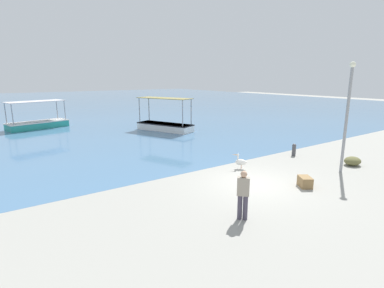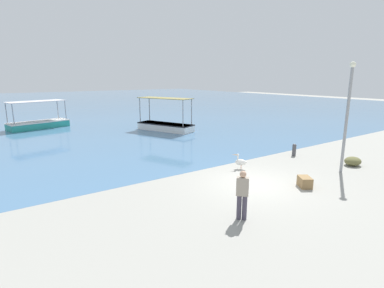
{
  "view_description": "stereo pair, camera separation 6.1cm",
  "coord_description": "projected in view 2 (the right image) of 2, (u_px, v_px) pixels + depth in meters",
  "views": [
    {
      "loc": [
        -9.5,
        -8.72,
        4.65
      ],
      "look_at": [
        -0.15,
        4.66,
        0.97
      ],
      "focal_mm": 28.0,
      "sensor_mm": 36.0,
      "label": 1
    },
    {
      "loc": [
        -9.45,
        -8.75,
        4.65
      ],
      "look_at": [
        -0.15,
        4.66,
        0.97
      ],
      "focal_mm": 28.0,
      "sensor_mm": 36.0,
      "label": 2
    }
  ],
  "objects": [
    {
      "name": "fisherman_standing",
      "position": [
        242.0,
        194.0,
        9.8
      ],
      "size": [
        0.43,
        0.44,
        1.69
      ],
      "color": "#423D4D",
      "rests_on": "ground"
    },
    {
      "name": "fishing_boat_far_left",
      "position": [
        38.0,
        123.0,
        27.57
      ],
      "size": [
        5.39,
        3.06,
        2.49
      ],
      "color": "teal",
      "rests_on": "harbor_water"
    },
    {
      "name": "net_pile",
      "position": [
        353.0,
        161.0,
        16.0
      ],
      "size": [
        0.94,
        0.8,
        0.47
      ],
      "primitive_type": "ellipsoid",
      "color": "brown",
      "rests_on": "ground"
    },
    {
      "name": "cargo_crate",
      "position": [
        305.0,
        182.0,
        12.87
      ],
      "size": [
        0.76,
        0.82,
        0.45
      ],
      "primitive_type": "cube",
      "rotation": [
        0.0,
        0.0,
        0.98
      ],
      "color": "olive",
      "rests_on": "ground"
    },
    {
      "name": "lamp_post",
      "position": [
        347.0,
        112.0,
        14.27
      ],
      "size": [
        0.28,
        0.28,
        5.34
      ],
      "color": "gray",
      "rests_on": "ground"
    },
    {
      "name": "mooring_bollard",
      "position": [
        294.0,
        149.0,
        17.94
      ],
      "size": [
        0.24,
        0.24,
        0.74
      ],
      "color": "#47474C",
      "rests_on": "ground"
    },
    {
      "name": "harbor_water",
      "position": [
        50.0,
        104.0,
        51.77
      ],
      "size": [
        110.0,
        90.0,
        0.0
      ],
      "primitive_type": "cube",
      "color": "teal",
      "rests_on": "ground"
    },
    {
      "name": "pelican",
      "position": [
        241.0,
        162.0,
        15.37
      ],
      "size": [
        0.63,
        0.67,
        0.8
      ],
      "color": "#E0997A",
      "rests_on": "ground"
    },
    {
      "name": "fishing_boat_outer",
      "position": [
        165.0,
        125.0,
        26.39
      ],
      "size": [
        3.48,
        5.41,
        2.86
      ],
      "color": "white",
      "rests_on": "harbor_water"
    },
    {
      "name": "ground",
      "position": [
        254.0,
        184.0,
        13.29
      ],
      "size": [
        120.0,
        120.0,
        0.0
      ],
      "primitive_type": "plane",
      "color": "#9B9990"
    }
  ]
}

